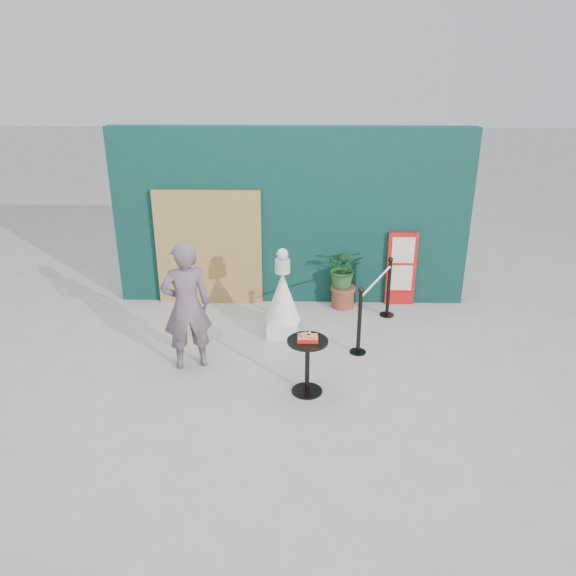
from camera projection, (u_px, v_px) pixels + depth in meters
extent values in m
plane|color=#ADAAA5|center=(286.00, 396.00, 7.19)|extent=(60.00, 60.00, 0.00)
cube|color=#0B3233|center=(291.00, 217.00, 9.53)|extent=(6.00, 0.30, 3.00)
cube|color=tan|center=(209.00, 248.00, 9.56)|extent=(1.80, 0.08, 2.00)
imported|color=slate|center=(186.00, 306.00, 7.56)|extent=(0.77, 0.63, 1.82)
cube|color=red|center=(401.00, 269.00, 9.63)|extent=(0.50, 0.06, 1.30)
cube|color=beige|center=(403.00, 250.00, 9.46)|extent=(0.38, 0.02, 0.45)
cube|color=beige|center=(401.00, 278.00, 9.65)|extent=(0.38, 0.02, 0.45)
cube|color=red|center=(399.00, 296.00, 9.79)|extent=(0.38, 0.02, 0.18)
cube|color=white|center=(283.00, 327.00, 8.73)|extent=(0.47, 0.47, 0.26)
cone|color=white|center=(283.00, 296.00, 8.53)|extent=(0.55, 0.55, 0.78)
cylinder|color=silver|center=(282.00, 266.00, 8.34)|extent=(0.22, 0.22, 0.21)
sphere|color=white|center=(282.00, 254.00, 8.27)|extent=(0.17, 0.17, 0.17)
cylinder|color=black|center=(307.00, 391.00, 7.27)|extent=(0.40, 0.40, 0.02)
cylinder|color=black|center=(307.00, 367.00, 7.14)|extent=(0.06, 0.06, 0.72)
cylinder|color=black|center=(308.00, 341.00, 7.00)|extent=(0.52, 0.52, 0.03)
cube|color=red|center=(308.00, 338.00, 6.98)|extent=(0.26, 0.19, 0.05)
cube|color=red|center=(308.00, 336.00, 6.97)|extent=(0.24, 0.17, 0.00)
cube|color=#E29452|center=(305.00, 335.00, 6.98)|extent=(0.15, 0.14, 0.02)
cube|color=#DF9351|center=(312.00, 336.00, 6.95)|extent=(0.13, 0.13, 0.02)
cone|color=yellow|center=(309.00, 332.00, 7.01)|extent=(0.06, 0.06, 0.06)
cylinder|color=brown|center=(343.00, 298.00, 9.70)|extent=(0.38, 0.38, 0.32)
cylinder|color=#975431|center=(343.00, 288.00, 9.63)|extent=(0.43, 0.43, 0.05)
imported|color=#235123|center=(344.00, 268.00, 9.48)|extent=(0.63, 0.55, 0.70)
cylinder|color=black|center=(358.00, 352.00, 8.24)|extent=(0.24, 0.24, 0.02)
cylinder|color=black|center=(359.00, 323.00, 8.06)|extent=(0.06, 0.06, 0.96)
sphere|color=black|center=(361.00, 290.00, 7.86)|extent=(0.09, 0.09, 0.09)
cylinder|color=black|center=(387.00, 315.00, 9.42)|extent=(0.24, 0.24, 0.02)
cylinder|color=black|center=(389.00, 289.00, 9.24)|extent=(0.06, 0.06, 0.96)
sphere|color=black|center=(391.00, 260.00, 9.05)|extent=(0.09, 0.09, 0.09)
cylinder|color=white|center=(377.00, 281.00, 8.50)|extent=(0.63, 1.31, 0.03)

